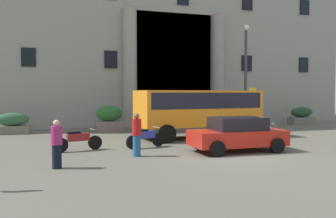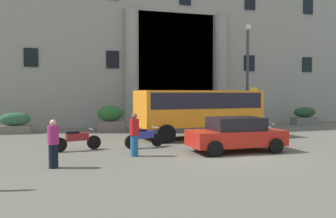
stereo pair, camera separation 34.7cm
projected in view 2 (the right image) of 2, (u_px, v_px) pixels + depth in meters
The scene contains 14 objects.
ground_plane at pixel (230, 158), 13.78m from camera, with size 80.00×64.00×0.12m, color #5D5B4F.
orange_minibus at pixel (199, 109), 19.22m from camera, with size 6.83×3.07×2.56m.
bus_stop_sign at pixel (254, 105), 22.17m from camera, with size 0.44×0.08×2.76m.
hedge_planter_entrance_right at pixel (15, 123), 21.27m from camera, with size 1.82×0.72×1.26m.
hedge_planter_far_west at pixel (111, 119), 22.71m from camera, with size 1.72×0.91×1.63m.
hedge_planter_far_east at pixel (305, 116), 27.38m from camera, with size 1.97×0.91×1.34m.
hedge_planter_west at pixel (159, 119), 23.48m from camera, with size 1.50×0.72×1.42m.
white_taxi_kerbside at pixel (236, 134), 14.77m from camera, with size 3.92×1.93×1.43m.
motorcycle_near_kerb at pixel (76, 140), 15.05m from camera, with size 2.03×0.73×0.89m.
motorcycle_far_end at pixel (260, 132), 17.87m from camera, with size 2.04×0.73×0.89m.
scooter_by_planter at pixel (144, 137), 15.88m from camera, with size 1.88×0.77×0.89m.
pedestrian_child_trailing at pixel (53, 144), 11.57m from camera, with size 0.36×0.36×1.58m.
pedestrian_man_crossing at pixel (134, 135), 13.70m from camera, with size 0.36×0.36×1.66m.
lamppost_plaza_centre at pixel (248, 68), 23.77m from camera, with size 0.40×0.40×6.96m.
Camera 2 is at (-6.22, -12.41, 2.45)m, focal length 38.31 mm.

